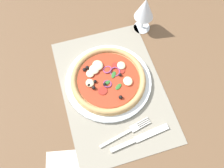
% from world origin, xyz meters
% --- Properties ---
extents(ground_plane, '(1.90, 1.40, 0.02)m').
position_xyz_m(ground_plane, '(0.00, 0.00, -0.01)').
color(ground_plane, brown).
extents(placemat, '(0.49, 0.34, 0.00)m').
position_xyz_m(placemat, '(0.00, 0.00, 0.00)').
color(placemat, gray).
rests_on(placemat, ground_plane).
extents(plate, '(0.30, 0.30, 0.01)m').
position_xyz_m(plate, '(-0.03, -0.01, 0.01)').
color(plate, white).
rests_on(plate, placemat).
extents(pizza, '(0.26, 0.26, 0.03)m').
position_xyz_m(pizza, '(-0.03, -0.01, 0.03)').
color(pizza, tan).
rests_on(pizza, plate).
extents(fork, '(0.05, 0.18, 0.00)m').
position_xyz_m(fork, '(0.16, 0.00, 0.01)').
color(fork, silver).
rests_on(fork, placemat).
extents(knife, '(0.04, 0.20, 0.01)m').
position_xyz_m(knife, '(0.19, 0.03, 0.01)').
color(knife, silver).
rests_on(knife, placemat).
extents(wine_glass, '(0.07, 0.07, 0.15)m').
position_xyz_m(wine_glass, '(-0.23, 0.19, 0.10)').
color(wine_glass, silver).
rests_on(wine_glass, ground_plane).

